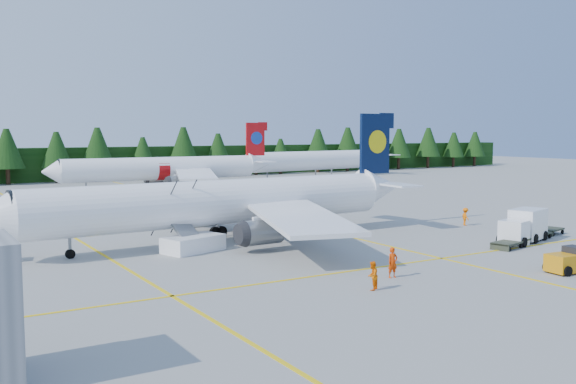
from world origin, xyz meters
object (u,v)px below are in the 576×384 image
airstairs (190,239)px  baggage_tug (569,261)px  service_truck (523,226)px  airliner_navy (211,204)px  airliner_red (158,169)px

airstairs → baggage_tug: (17.70, -19.28, -0.14)m
service_truck → airliner_navy: bearing=132.8°
airstairs → baggage_tug: size_ratio=2.33×
airliner_red → service_truck: 61.80m
airliner_red → service_truck: size_ratio=6.21×
airliner_navy → baggage_tug: size_ratio=12.42×
airstairs → baggage_tug: bearing=-66.1°
service_truck → airstairs: bearing=140.0°
airliner_navy → service_truck: size_ratio=6.32×
service_truck → baggage_tug: (-6.69, -8.89, -0.55)m
baggage_tug → airliner_red: bearing=95.6°
airliner_navy → airstairs: bearing=-143.1°
airliner_red → airliner_navy: bearing=-103.9°
airliner_navy → baggage_tug: 26.35m
airliner_red → service_truck: (8.54, -61.18, -1.83)m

